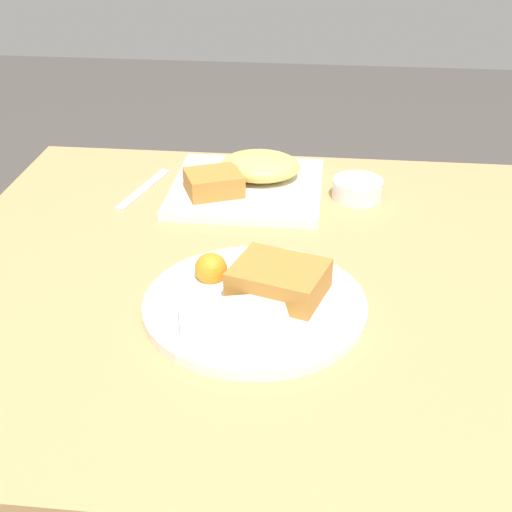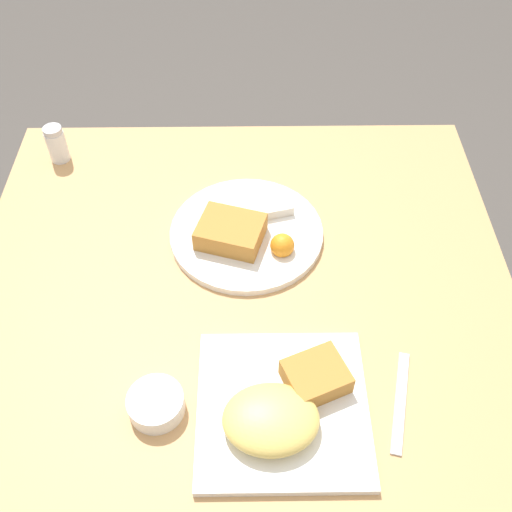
{
  "view_description": "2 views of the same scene",
  "coord_description": "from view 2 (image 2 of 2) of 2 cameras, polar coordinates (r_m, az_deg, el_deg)",
  "views": [
    {
      "loc": [
        -0.07,
        0.85,
        1.28
      ],
      "look_at": [
        0.02,
        0.01,
        0.79
      ],
      "focal_mm": 50.0,
      "sensor_mm": 36.0,
      "label": 1
    },
    {
      "loc": [
        0.02,
        -0.67,
        1.59
      ],
      "look_at": [
        0.03,
        -0.0,
        0.82
      ],
      "focal_mm": 42.0,
      "sensor_mm": 36.0,
      "label": 2
    }
  ],
  "objects": [
    {
      "name": "sauce_ramekin",
      "position": [
        0.92,
        -9.51,
        -13.7
      ],
      "size": [
        0.08,
        0.08,
        0.03
      ],
      "color": "white",
      "rests_on": "dining_table"
    },
    {
      "name": "ground_plane",
      "position": [
        1.73,
        -0.95,
        -17.98
      ],
      "size": [
        8.0,
        8.0,
        0.0
      ],
      "primitive_type": "plane",
      "color": "#4C4742"
    },
    {
      "name": "salt_shaker",
      "position": [
        1.33,
        -18.41,
        9.93
      ],
      "size": [
        0.04,
        0.04,
        0.08
      ],
      "color": "white",
      "rests_on": "dining_table"
    },
    {
      "name": "plate_oval_far",
      "position": [
        1.12,
        -1.01,
        2.38
      ],
      "size": [
        0.29,
        0.29,
        0.05
      ],
      "color": "white",
      "rests_on": "dining_table"
    },
    {
      "name": "plate_square_near",
      "position": [
        0.9,
        2.57,
        -14.24
      ],
      "size": [
        0.25,
        0.25,
        0.06
      ],
      "color": "white",
      "rests_on": "dining_table"
    },
    {
      "name": "dining_table",
      "position": [
        1.14,
        -1.38,
        -4.82
      ],
      "size": [
        0.96,
        0.86,
        0.76
      ],
      "color": "tan",
      "rests_on": "ground_plane"
    },
    {
      "name": "butter_knife",
      "position": [
        0.95,
        13.58,
        -13.31
      ],
      "size": [
        0.06,
        0.17,
        0.0
      ],
      "rotation": [
        0.0,
        0.0,
        1.33
      ],
      "color": "silver",
      "rests_on": "dining_table"
    }
  ]
}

